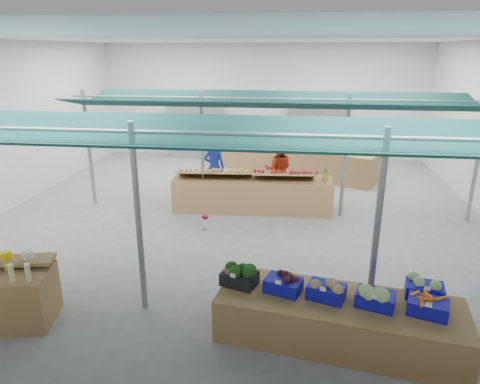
{
  "coord_description": "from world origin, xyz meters",
  "views": [
    {
      "loc": [
        1.32,
        -9.74,
        3.95
      ],
      "look_at": [
        0.23,
        -1.6,
        1.21
      ],
      "focal_mm": 32.0,
      "sensor_mm": 36.0,
      "label": 1
    }
  ],
  "objects": [
    {
      "name": "pole_grid",
      "position": [
        0.75,
        -1.75,
        1.81
      ],
      "size": [
        10.0,
        4.6,
        3.0
      ],
      "color": "gray",
      "rests_on": "floor"
    },
    {
      "name": "hall",
      "position": [
        0.0,
        1.44,
        2.65
      ],
      "size": [
        13.0,
        13.0,
        13.0
      ],
      "color": "silver",
      "rests_on": "ground"
    },
    {
      "name": "awnings",
      "position": [
        0.75,
        -1.75,
        2.78
      ],
      "size": [
        9.5,
        7.08,
        0.3
      ],
      "color": "#0B312E",
      "rests_on": "pole_grid"
    },
    {
      "name": "back_shelving_right",
      "position": [
        2.0,
        6.0,
        1.0
      ],
      "size": [
        2.0,
        0.5,
        2.0
      ],
      "primitive_type": "cube",
      "color": "#B23F33",
      "rests_on": "floor"
    },
    {
      "name": "crate_celeriac",
      "position": [
        1.82,
        -4.43,
        0.8
      ],
      "size": [
        0.58,
        0.49,
        0.31
      ],
      "rotation": [
        0.0,
        0.0,
        -0.32
      ],
      "color": "#120EA2",
      "rests_on": "veg_counter"
    },
    {
      "name": "crate_extra",
      "position": [
        3.18,
        -4.22,
        0.8
      ],
      "size": [
        0.56,
        0.45,
        0.32
      ],
      "rotation": [
        0.0,
        0.0,
        -0.18
      ],
      "color": "#120EA2",
      "rests_on": "veg_counter"
    },
    {
      "name": "crate_carrots",
      "position": [
        3.12,
        -4.64,
        0.77
      ],
      "size": [
        0.58,
        0.49,
        0.29
      ],
      "rotation": [
        0.0,
        0.0,
        -0.32
      ],
      "color": "#120EA2",
      "rests_on": "veg_counter"
    },
    {
      "name": "sparrow",
      "position": [
        0.41,
        -4.32,
        0.9
      ],
      "size": [
        0.12,
        0.09,
        0.11
      ],
      "rotation": [
        0.0,
        0.0,
        -0.32
      ],
      "color": "brown",
      "rests_on": "crate_broccoli"
    },
    {
      "name": "far_counter",
      "position": [
        1.32,
        4.14,
        0.47
      ],
      "size": [
        5.21,
        3.14,
        0.95
      ],
      "primitive_type": "cube",
      "rotation": [
        0.0,
        0.0,
        -0.43
      ],
      "color": "olive",
      "rests_on": "floor"
    },
    {
      "name": "vendor_right",
      "position": [
        0.86,
        1.7,
        0.8
      ],
      "size": [
        0.8,
        0.64,
        1.6
      ],
      "primitive_type": "imported",
      "rotation": [
        0.0,
        0.0,
        3.18
      ],
      "color": "#9F2A13",
      "rests_on": "floor"
    },
    {
      "name": "floor",
      "position": [
        0.0,
        0.0,
        0.0
      ],
      "size": [
        13.0,
        13.0,
        0.0
      ],
      "primitive_type": "plane",
      "color": "slate",
      "rests_on": "ground"
    },
    {
      "name": "pole_ribbon",
      "position": [
        -0.24,
        -2.76,
        1.08
      ],
      "size": [
        0.12,
        0.12,
        0.28
      ],
      "color": "#B50C29",
      "rests_on": "pole_grid"
    },
    {
      "name": "fruit_counter",
      "position": [
        0.26,
        0.6,
        0.43
      ],
      "size": [
        4.04,
        1.11,
        0.86
      ],
      "primitive_type": "cube",
      "rotation": [
        0.0,
        0.0,
        0.04
      ],
      "color": "olive",
      "rests_on": "floor"
    },
    {
      "name": "crate_cabbage",
      "position": [
        2.47,
        -4.54,
        0.81
      ],
      "size": [
        0.58,
        0.49,
        0.35
      ],
      "rotation": [
        0.0,
        0.0,
        -0.32
      ],
      "color": "#120EA2",
      "rests_on": "veg_counter"
    },
    {
      "name": "crate_beets",
      "position": [
        1.22,
        -4.34,
        0.79
      ],
      "size": [
        0.58,
        0.49,
        0.29
      ],
      "rotation": [
        0.0,
        0.0,
        -0.32
      ],
      "color": "#120EA2",
      "rests_on": "veg_counter"
    },
    {
      "name": "crate_broccoli",
      "position": [
        0.58,
        -4.23,
        0.81
      ],
      "size": [
        0.58,
        0.49,
        0.35
      ],
      "rotation": [
        0.0,
        0.0,
        -0.32
      ],
      "color": "black",
      "rests_on": "veg_counter"
    },
    {
      "name": "apple_heap_red",
      "position": [
        1.07,
        0.54,
        1.02
      ],
      "size": [
        1.55,
        0.81,
        0.27
      ],
      "rotation": [
        0.0,
        0.0,
        0.08
      ],
      "color": "#997247",
      "rests_on": "fruit_counter"
    },
    {
      "name": "back_shelving_left",
      "position": [
        -2.5,
        6.0,
        1.0
      ],
      "size": [
        2.0,
        0.5,
        2.0
      ],
      "primitive_type": "cube",
      "color": "#B23F33",
      "rests_on": "floor"
    },
    {
      "name": "veg_counter",
      "position": [
        2.01,
        -4.46,
        0.33
      ],
      "size": [
        3.5,
        1.64,
        0.65
      ],
      "primitive_type": "cube",
      "rotation": [
        0.0,
        0.0,
        -0.16
      ],
      "color": "olive",
      "rests_on": "floor"
    },
    {
      "name": "vendor_left",
      "position": [
        -0.94,
        1.7,
        0.8
      ],
      "size": [
        0.6,
        0.41,
        1.6
      ],
      "primitive_type": "imported",
      "rotation": [
        0.0,
        0.0,
        3.18
      ],
      "color": "#1925A6",
      "rests_on": "floor"
    },
    {
      "name": "pineapple",
      "position": [
        2.08,
        0.58,
        1.04
      ],
      "size": [
        0.14,
        0.14,
        0.39
      ],
      "rotation": [
        0.0,
        0.0,
        0.08
      ],
      "color": "#8C6019",
      "rests_on": "fruit_counter"
    },
    {
      "name": "apple_heap_yellow",
      "position": [
        -0.69,
        0.47,
        1.02
      ],
      "size": [
        1.95,
        0.85,
        0.27
      ],
      "rotation": [
        0.0,
        0.0,
        0.08
      ],
      "color": "#997247",
      "rests_on": "fruit_counter"
    }
  ]
}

